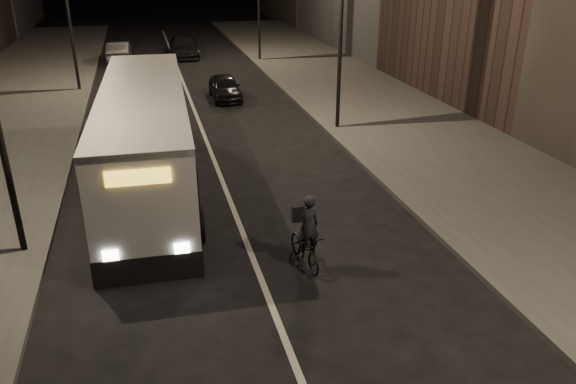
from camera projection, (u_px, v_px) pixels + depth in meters
ground at (274, 312)px, 12.10m from camera, size 180.00×180.00×0.00m
sidewalk_right at (381, 111)px, 26.42m from camera, size 7.00×70.00×0.16m
city_bus at (146, 135)px, 17.77m from camera, size 3.17×12.06×3.22m
cyclist_on_bicycle at (306, 242)px, 13.64m from camera, size 0.79×1.74×1.94m
car_near at (225, 87)px, 28.67m from camera, size 1.47×3.59×1.22m
car_mid at (119, 52)px, 37.83m from camera, size 1.59×4.18×1.36m
car_far at (184, 46)px, 39.67m from camera, size 2.20×5.01×1.43m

